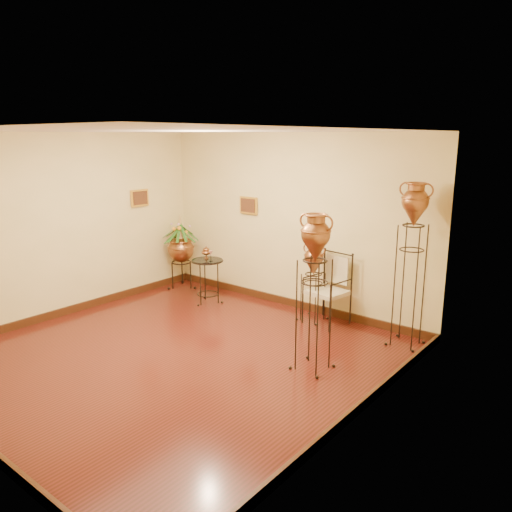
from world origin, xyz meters
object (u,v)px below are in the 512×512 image
Objects in this scene: amphora_mid at (314,292)px; armchair at (327,289)px; amphora_tall at (411,264)px; planter_urn at (181,246)px; side_table at (208,280)px.

amphora_mid is 1.79× the size of armchair.
planter_urn is at bearing -179.03° from amphora_tall.
side_table is (-2.06, -0.41, -0.15)m from armchair.
planter_urn is at bearing -170.03° from armchair.
amphora_tall reaches higher than amphora_mid.
planter_urn is 1.30× the size of armchair.
planter_urn is at bearing 161.40° from side_table.
amphora_mid is 1.60m from armchair.
side_table is at bearing -18.60° from planter_urn.
amphora_tall reaches higher than side_table.
amphora_mid reaches higher than planter_urn.
armchair is (-0.65, 1.40, -0.43)m from amphora_mid.
planter_urn is at bearing 160.36° from amphora_mid.
amphora_tall is 1.59× the size of planter_urn.
amphora_mid is 2.03× the size of side_table.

